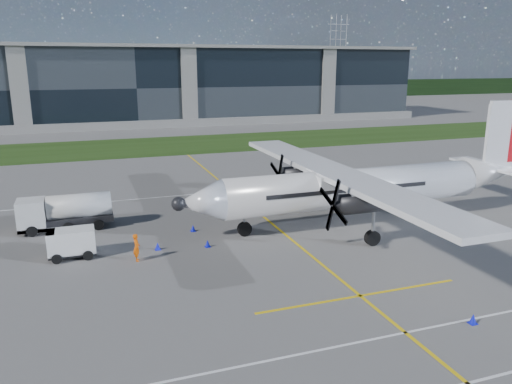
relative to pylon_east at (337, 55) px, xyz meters
name	(u,v)px	position (x,y,z in m)	size (l,w,h in m)	color
ground	(165,155)	(-85.00, -110.00, -15.00)	(400.00, 400.00, 0.00)	#5F5C5A
grass_strip	(156,146)	(-85.00, -102.00, -14.98)	(400.00, 18.00, 0.04)	#1E390F
terminal_building	(131,86)	(-85.00, -70.00, -7.50)	(120.00, 20.00, 15.00)	black
tree_line	(113,93)	(-85.00, -10.00, -12.00)	(400.00, 6.00, 6.00)	black
pylon_east	(337,55)	(0.00, 0.00, 0.00)	(9.00, 4.60, 30.00)	gray
yellow_taxiway_centerline	(260,214)	(-82.00, -140.00, -14.99)	(0.20, 70.00, 0.01)	yellow
turboprop_aircraft	(367,165)	(-75.04, -144.80, -10.41)	(29.53, 30.62, 9.19)	white
fuel_tanker_truck	(59,213)	(-97.51, -138.89, -13.68)	(7.03, 2.29, 2.64)	silver
baggage_tug	(72,243)	(-96.58, -145.02, -14.07)	(3.08, 1.85, 1.85)	white
ground_crew_person	(136,245)	(-92.73, -146.99, -13.99)	(0.83, 0.59, 2.03)	#F25907
safety_cone_portwing	(473,319)	(-78.44, -160.35, -14.75)	(0.36, 0.36, 0.50)	#0C12CE
safety_cone_stbdwing	(269,179)	(-77.13, -129.40, -14.75)	(0.36, 0.36, 0.50)	#0C12CE
safety_cone_nose_port	(208,243)	(-87.95, -146.10, -14.75)	(0.36, 0.36, 0.50)	#0C12CE
safety_cone_fwd	(158,246)	(-91.23, -145.50, -14.75)	(0.36, 0.36, 0.50)	#0C12CE
safety_cone_nose_stbd	(193,228)	(-88.18, -142.57, -14.75)	(0.36, 0.36, 0.50)	#0C12CE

